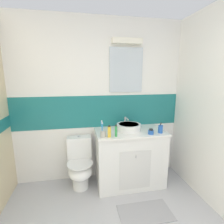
# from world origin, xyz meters

# --- Properties ---
(wall_back_tiled) EXTENTS (3.20, 0.20, 2.50)m
(wall_back_tiled) POSITION_xyz_m (0.01, 2.45, 1.26)
(wall_back_tiled) COLOR white
(wall_back_tiled) RESTS_ON ground_plane
(vanity_cabinet) EXTENTS (1.02, 0.59, 0.85)m
(vanity_cabinet) POSITION_xyz_m (0.42, 2.12, 0.43)
(vanity_cabinet) COLOR white
(vanity_cabinet) RESTS_ON ground_plane
(sink_basin) EXTENTS (0.36, 0.40, 0.16)m
(sink_basin) POSITION_xyz_m (0.40, 2.15, 0.90)
(sink_basin) COLOR white
(sink_basin) RESTS_ON vanity_cabinet
(toilet) EXTENTS (0.37, 0.50, 0.76)m
(toilet) POSITION_xyz_m (-0.33, 2.15, 0.35)
(toilet) COLOR white
(toilet) RESTS_ON ground_plane
(toothbrush_cup) EXTENTS (0.08, 0.08, 0.23)m
(toothbrush_cup) POSITION_xyz_m (-0.01, 1.93, 0.90)
(toothbrush_cup) COLOR #B2ADA3
(toothbrush_cup) RESTS_ON vanity_cabinet
(soap_dispenser) EXTENTS (0.07, 0.07, 0.15)m
(soap_dispenser) POSITION_xyz_m (0.81, 1.93, 0.91)
(soap_dispenser) COLOR #2659B2
(soap_dispenser) RESTS_ON vanity_cabinet
(toothpaste_tube_upright) EXTENTS (0.03, 0.03, 0.16)m
(toothpaste_tube_upright) POSITION_xyz_m (0.16, 1.91, 0.93)
(toothpaste_tube_upright) COLOR green
(toothpaste_tube_upright) RESTS_ON vanity_cabinet
(deodorant_spray_can) EXTENTS (0.04, 0.04, 0.16)m
(deodorant_spray_can) POSITION_xyz_m (0.07, 1.91, 0.93)
(deodorant_spray_can) COLOR yellow
(deodorant_spray_can) RESTS_ON vanity_cabinet
(hair_gel_jar) EXTENTS (0.08, 0.08, 0.08)m
(hair_gel_jar) POSITION_xyz_m (0.66, 1.91, 0.88)
(hair_gel_jar) COLOR #2659B2
(hair_gel_jar) RESTS_ON vanity_cabinet
(bath_mat) EXTENTS (0.65, 0.37, 0.01)m
(bath_mat) POSITION_xyz_m (0.43, 1.46, 0.01)
(bath_mat) COLOR #99999E
(bath_mat) RESTS_ON ground_plane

